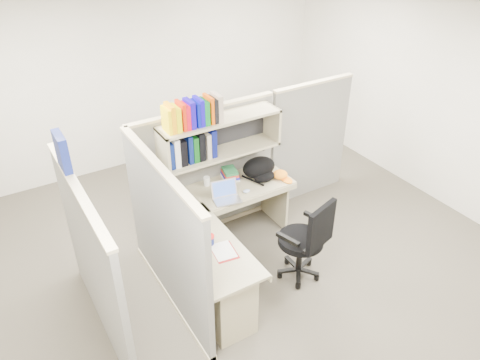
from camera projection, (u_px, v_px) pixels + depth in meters
ground at (245, 268)px, 5.30m from camera, size 6.00×6.00×0.00m
room_shell at (247, 141)px, 4.44m from camera, size 6.00×6.00×6.00m
cubicle at (194, 192)px, 4.98m from camera, size 3.79×1.84×1.95m
desk at (226, 267)px, 4.68m from camera, size 1.74×1.75×0.73m
laptop at (227, 193)px, 5.10m from camera, size 0.34×0.34×0.21m
backpack at (261, 169)px, 5.49m from camera, size 0.42×0.33×0.24m
orange_cap at (280, 175)px, 5.54m from camera, size 0.23×0.25×0.10m
snack_canister at (209, 240)px, 4.50m from camera, size 0.10×0.10×0.10m
tissue_box at (197, 256)px, 4.22m from camera, size 0.14×0.14×0.21m
mouse at (247, 191)px, 5.29m from camera, size 0.09×0.06×0.03m
paper_cup at (207, 181)px, 5.40m from camera, size 0.09×0.09×0.11m
book_stack at (230, 174)px, 5.53m from camera, size 0.23×0.27×0.12m
loose_paper at (223, 251)px, 4.44m from camera, size 0.23×0.29×0.00m
task_chair at (303, 252)px, 4.99m from camera, size 0.59×0.54×1.03m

